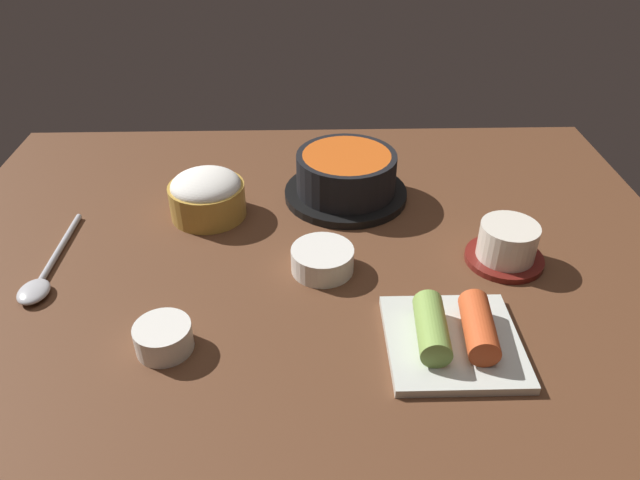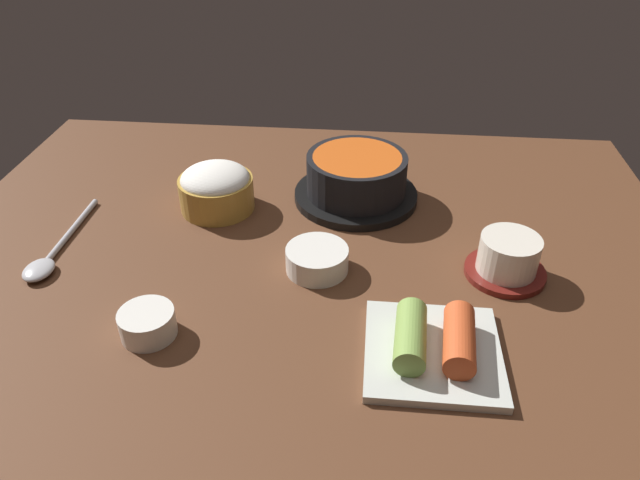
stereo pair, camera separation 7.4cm
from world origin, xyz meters
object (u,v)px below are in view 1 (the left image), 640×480
(stone_pot, at_px, (343,177))
(side_bowl_near, at_px, (159,337))
(banchan_cup_center, at_px, (319,259))
(rice_bowl, at_px, (204,194))
(tea_cup_with_saucer, at_px, (504,245))
(kimchi_plate, at_px, (450,335))
(spoon, at_px, (39,277))

(stone_pot, height_order, side_bowl_near, stone_pot)
(banchan_cup_center, relative_size, side_bowl_near, 1.29)
(rice_bowl, bearing_deg, stone_pot, 12.80)
(tea_cup_with_saucer, relative_size, kimchi_plate, 0.70)
(kimchi_plate, xyz_separation_m, spoon, (-0.48, 0.12, -0.01))
(kimchi_plate, relative_size, side_bowl_near, 2.32)
(banchan_cup_center, bearing_deg, stone_pot, 77.32)
(rice_bowl, bearing_deg, banchan_cup_center, -40.09)
(stone_pot, height_order, banchan_cup_center, stone_pot)
(side_bowl_near, bearing_deg, rice_bowl, 87.31)
(stone_pot, xyz_separation_m, rice_bowl, (-0.20, -0.05, -0.00))
(stone_pot, relative_size, kimchi_plate, 1.29)
(spoon, bearing_deg, kimchi_plate, -14.38)
(spoon, bearing_deg, rice_bowl, 38.89)
(kimchi_plate, bearing_deg, banchan_cup_center, 134.67)
(rice_bowl, height_order, spoon, rice_bowl)
(banchan_cup_center, relative_size, spoon, 0.40)
(rice_bowl, distance_m, banchan_cup_center, 0.21)
(rice_bowl, bearing_deg, side_bowl_near, -92.69)
(banchan_cup_center, distance_m, side_bowl_near, 0.22)
(banchan_cup_center, distance_m, spoon, 0.34)
(tea_cup_with_saucer, bearing_deg, rice_bowl, 162.76)
(side_bowl_near, relative_size, spoon, 0.31)
(banchan_cup_center, height_order, side_bowl_near, same)
(stone_pot, height_order, kimchi_plate, stone_pot)
(kimchi_plate, bearing_deg, tea_cup_with_saucer, 56.70)
(tea_cup_with_saucer, height_order, side_bowl_near, tea_cup_with_saucer)
(tea_cup_with_saucer, bearing_deg, banchan_cup_center, -177.03)
(tea_cup_with_saucer, distance_m, kimchi_plate, 0.18)
(rice_bowl, bearing_deg, tea_cup_with_saucer, -17.24)
(banchan_cup_center, xyz_separation_m, spoon, (-0.34, -0.01, -0.01))
(rice_bowl, relative_size, kimchi_plate, 0.76)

